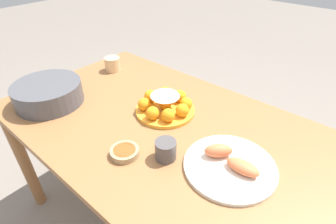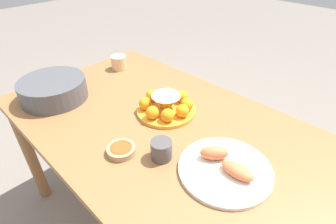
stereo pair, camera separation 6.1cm
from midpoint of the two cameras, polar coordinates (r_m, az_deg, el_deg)
dining_table at (r=1.13m, az=-0.89°, el=-7.01°), size 1.54×0.87×0.71m
cake_plate at (r=1.15m, az=-2.04°, el=1.47°), size 0.26×0.26×0.09m
serving_bowl at (r=1.34m, az=-25.83°, el=3.80°), size 0.31×0.31×0.10m
sauce_bowl at (r=0.97m, az=-11.22°, el=-8.54°), size 0.10×0.10×0.02m
seafood_platter at (r=0.92m, az=11.46°, el=-11.15°), size 0.32×0.32×0.06m
cup_near at (r=1.56m, az=-13.10°, el=10.12°), size 0.09×0.09×0.08m
cup_far at (r=0.93m, az=-2.41°, el=-8.28°), size 0.08×0.08×0.07m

